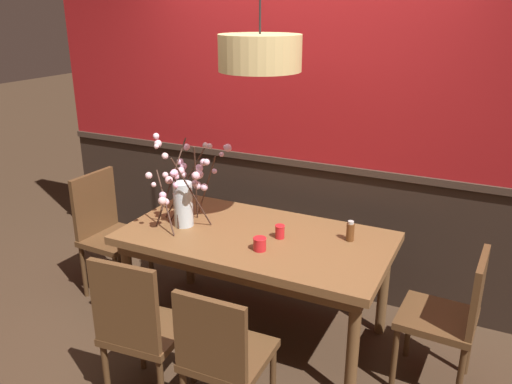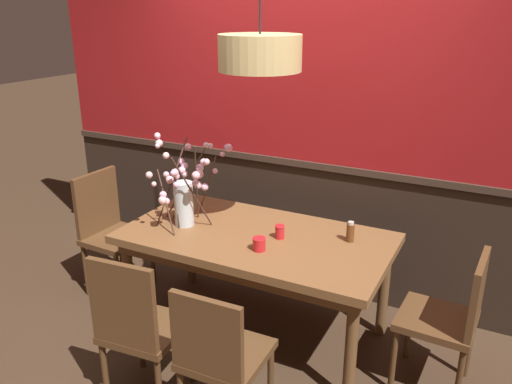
{
  "view_description": "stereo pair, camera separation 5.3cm",
  "coord_description": "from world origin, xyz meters",
  "px_view_note": "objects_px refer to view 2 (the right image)",
  "views": [
    {
      "loc": [
        1.35,
        -2.78,
        2.17
      ],
      "look_at": [
        0.0,
        0.0,
        1.05
      ],
      "focal_mm": 36.26,
      "sensor_mm": 36.0,
      "label": 1
    },
    {
      "loc": [
        1.4,
        -2.76,
        2.17
      ],
      "look_at": [
        0.0,
        0.0,
        1.05
      ],
      "focal_mm": 36.26,
      "sensor_mm": 36.0,
      "label": 2
    }
  ],
  "objects_px": {
    "chair_head_west_end": "(109,226)",
    "chair_far_side_left": "(280,215)",
    "vase_with_blossoms": "(184,193)",
    "candle_holder_nearer_center": "(280,232)",
    "chair_far_side_right": "(334,226)",
    "chair_near_side_right": "(220,354)",
    "condiment_bottle": "(350,232)",
    "pendant_lamp": "(260,53)",
    "dining_table": "(256,246)",
    "chair_head_east_end": "(451,315)",
    "chair_near_side_left": "(138,324)",
    "candle_holder_nearer_edge": "(259,244)"
  },
  "relations": [
    {
      "from": "candle_holder_nearer_edge",
      "to": "chair_near_side_right",
      "type": "bearing_deg",
      "value": -79.91
    },
    {
      "from": "chair_far_side_left",
      "to": "candle_holder_nearer_center",
      "type": "relative_size",
      "value": 10.01
    },
    {
      "from": "chair_head_east_end",
      "to": "vase_with_blossoms",
      "type": "distance_m",
      "value": 1.82
    },
    {
      "from": "chair_far_side_right",
      "to": "chair_near_side_right",
      "type": "distance_m",
      "value": 1.77
    },
    {
      "from": "candle_holder_nearer_edge",
      "to": "pendant_lamp",
      "type": "relative_size",
      "value": 0.07
    },
    {
      "from": "chair_head_west_end",
      "to": "pendant_lamp",
      "type": "height_order",
      "value": "pendant_lamp"
    },
    {
      "from": "chair_near_side_left",
      "to": "vase_with_blossoms",
      "type": "distance_m",
      "value": 0.99
    },
    {
      "from": "chair_head_east_end",
      "to": "candle_holder_nearer_center",
      "type": "bearing_deg",
      "value": 179.05
    },
    {
      "from": "chair_far_side_left",
      "to": "chair_head_west_end",
      "type": "bearing_deg",
      "value": -140.95
    },
    {
      "from": "condiment_bottle",
      "to": "dining_table",
      "type": "bearing_deg",
      "value": -162.55
    },
    {
      "from": "dining_table",
      "to": "candle_holder_nearer_edge",
      "type": "relative_size",
      "value": 20.73
    },
    {
      "from": "vase_with_blossoms",
      "to": "chair_near_side_right",
      "type": "bearing_deg",
      "value": -47.65
    },
    {
      "from": "chair_head_east_end",
      "to": "chair_far_side_left",
      "type": "xyz_separation_m",
      "value": [
        -1.48,
        0.89,
        0.01
      ]
    },
    {
      "from": "candle_holder_nearer_center",
      "to": "chair_head_east_end",
      "type": "bearing_deg",
      "value": -0.95
    },
    {
      "from": "dining_table",
      "to": "chair_far_side_right",
      "type": "distance_m",
      "value": 0.92
    },
    {
      "from": "dining_table",
      "to": "chair_far_side_left",
      "type": "xyz_separation_m",
      "value": [
        -0.23,
        0.9,
        -0.15
      ]
    },
    {
      "from": "chair_head_west_end",
      "to": "chair_head_east_end",
      "type": "distance_m",
      "value": 2.55
    },
    {
      "from": "chair_head_west_end",
      "to": "pendant_lamp",
      "type": "xyz_separation_m",
      "value": [
        1.32,
        0.0,
        1.37
      ]
    },
    {
      "from": "chair_near_side_left",
      "to": "chair_near_side_right",
      "type": "relative_size",
      "value": 1.07
    },
    {
      "from": "chair_head_east_end",
      "to": "vase_with_blossoms",
      "type": "relative_size",
      "value": 1.47
    },
    {
      "from": "chair_far_side_right",
      "to": "chair_head_west_end",
      "type": "relative_size",
      "value": 0.96
    },
    {
      "from": "chair_far_side_right",
      "to": "vase_with_blossoms",
      "type": "relative_size",
      "value": 1.54
    },
    {
      "from": "candle_holder_nearer_center",
      "to": "dining_table",
      "type": "bearing_deg",
      "value": -172.31
    },
    {
      "from": "chair_head_east_end",
      "to": "vase_with_blossoms",
      "type": "xyz_separation_m",
      "value": [
        -1.76,
        -0.06,
        0.47
      ]
    },
    {
      "from": "candle_holder_nearer_center",
      "to": "candle_holder_nearer_edge",
      "type": "relative_size",
      "value": 1.07
    },
    {
      "from": "candle_holder_nearer_center",
      "to": "chair_head_west_end",
      "type": "bearing_deg",
      "value": 179.87
    },
    {
      "from": "condiment_bottle",
      "to": "chair_far_side_left",
      "type": "bearing_deg",
      "value": 138.66
    },
    {
      "from": "chair_near_side_right",
      "to": "condiment_bottle",
      "type": "xyz_separation_m",
      "value": [
        0.34,
        1.07,
        0.31
      ]
    },
    {
      "from": "vase_with_blossoms",
      "to": "chair_far_side_left",
      "type": "bearing_deg",
      "value": 73.61
    },
    {
      "from": "chair_far_side_right",
      "to": "candle_holder_nearer_center",
      "type": "distance_m",
      "value": 0.9
    },
    {
      "from": "chair_far_side_right",
      "to": "candle_holder_nearer_edge",
      "type": "relative_size",
      "value": 10.96
    },
    {
      "from": "chair_head_east_end",
      "to": "candle_holder_nearer_center",
      "type": "height_order",
      "value": "chair_head_east_end"
    },
    {
      "from": "chair_far_side_right",
      "to": "condiment_bottle",
      "type": "distance_m",
      "value": 0.82
    },
    {
      "from": "candle_holder_nearer_center",
      "to": "chair_near_side_left",
      "type": "bearing_deg",
      "value": -115.06
    },
    {
      "from": "candle_holder_nearer_center",
      "to": "candle_holder_nearer_edge",
      "type": "xyz_separation_m",
      "value": [
        -0.04,
        -0.22,
        -0.0
      ]
    },
    {
      "from": "chair_far_side_right",
      "to": "chair_head_west_end",
      "type": "distance_m",
      "value": 1.78
    },
    {
      "from": "chair_head_east_end",
      "to": "chair_far_side_left",
      "type": "bearing_deg",
      "value": 148.88
    },
    {
      "from": "chair_near_side_right",
      "to": "chair_far_side_left",
      "type": "bearing_deg",
      "value": 104.93
    },
    {
      "from": "chair_near_side_left",
      "to": "chair_head_west_end",
      "type": "distance_m",
      "value": 1.39
    },
    {
      "from": "chair_head_east_end",
      "to": "chair_near_side_right",
      "type": "bearing_deg",
      "value": -138.29
    },
    {
      "from": "chair_far_side_right",
      "to": "condiment_bottle",
      "type": "xyz_separation_m",
      "value": [
        0.33,
        -0.69,
        0.3
      ]
    },
    {
      "from": "vase_with_blossoms",
      "to": "candle_holder_nearer_edge",
      "type": "bearing_deg",
      "value": -12.05
    },
    {
      "from": "vase_with_blossoms",
      "to": "candle_holder_nearer_center",
      "type": "distance_m",
      "value": 0.7
    },
    {
      "from": "chair_far_side_left",
      "to": "vase_with_blossoms",
      "type": "bearing_deg",
      "value": -106.39
    },
    {
      "from": "dining_table",
      "to": "candle_holder_nearer_edge",
      "type": "bearing_deg",
      "value": -58.27
    },
    {
      "from": "chair_head_west_end",
      "to": "chair_far_side_left",
      "type": "xyz_separation_m",
      "value": [
        1.07,
        0.87,
        -0.03
      ]
    },
    {
      "from": "vase_with_blossoms",
      "to": "candle_holder_nearer_center",
      "type": "bearing_deg",
      "value": 6.83
    },
    {
      "from": "candle_holder_nearer_center",
      "to": "pendant_lamp",
      "type": "distance_m",
      "value": 1.12
    },
    {
      "from": "condiment_bottle",
      "to": "pendant_lamp",
      "type": "xyz_separation_m",
      "value": [
        -0.57,
        -0.15,
        1.09
      ]
    },
    {
      "from": "vase_with_blossoms",
      "to": "condiment_bottle",
      "type": "height_order",
      "value": "vase_with_blossoms"
    }
  ]
}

